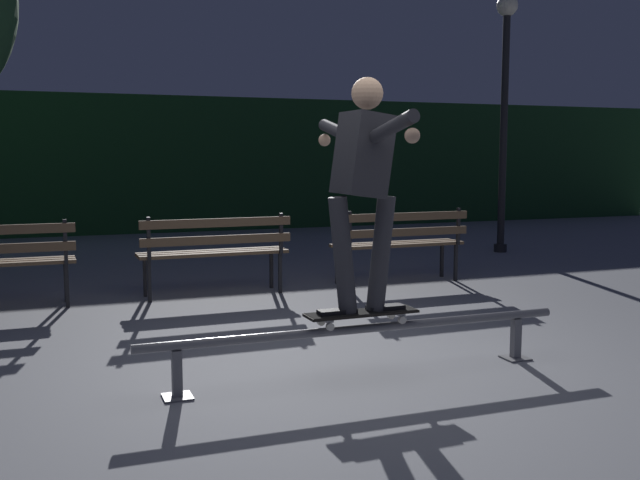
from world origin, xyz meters
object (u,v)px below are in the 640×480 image
(park_bench_left_center, at_px, (215,246))
(lamp_post_right, at_px, (505,91))
(grind_rail, at_px, (361,336))
(skateboarder, at_px, (363,175))
(park_bench_right_center, at_px, (401,238))
(skateboard, at_px, (362,314))

(park_bench_left_center, bearing_deg, lamp_post_right, 21.95)
(grind_rail, xyz_separation_m, skateboarder, (0.00, 0.00, 1.09))
(grind_rail, bearing_deg, lamp_post_right, 48.02)
(park_bench_right_center, distance_m, lamp_post_right, 3.92)
(park_bench_left_center, bearing_deg, skateboard, -84.44)
(park_bench_right_center, relative_size, lamp_post_right, 0.41)
(skateboard, relative_size, lamp_post_right, 0.20)
(skateboarder, distance_m, park_bench_right_center, 3.78)
(lamp_post_right, bearing_deg, park_bench_right_center, -144.03)
(grind_rail, distance_m, park_bench_right_center, 3.70)
(skateboard, distance_m, lamp_post_right, 7.24)
(skateboarder, bearing_deg, grind_rail, -178.74)
(grind_rail, height_order, lamp_post_right, lamp_post_right)
(skateboard, distance_m, park_bench_left_center, 3.19)
(skateboarder, xyz_separation_m, lamp_post_right, (4.65, 5.17, 1.11))
(skateboard, distance_m, park_bench_right_center, 3.69)
(grind_rail, xyz_separation_m, park_bench_left_center, (-0.31, 3.17, 0.25))
(grind_rail, bearing_deg, skateboard, 0.00)
(park_bench_left_center, distance_m, park_bench_right_center, 2.20)
(skateboarder, xyz_separation_m, park_bench_left_center, (-0.31, 3.17, -0.84))
(grind_rail, xyz_separation_m, park_bench_right_center, (1.90, 3.17, 0.25))
(park_bench_left_center, bearing_deg, grind_rail, -84.45)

